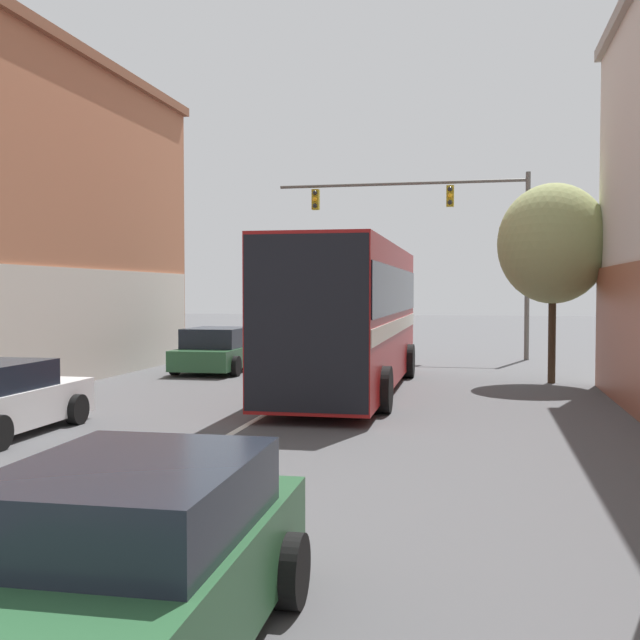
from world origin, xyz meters
TOP-DOWN VIEW (x-y plane):
  - lane_center_line at (0.00, 16.45)m, footprint 0.14×44.90m
  - bus at (1.10, 18.83)m, footprint 2.90×10.66m
  - hatchback_foreground at (2.01, 4.61)m, footprint 2.09×4.05m
  - parked_car_left_near at (-4.22, 31.58)m, footprint 2.39×4.05m
  - parked_car_left_far at (-3.82, 22.62)m, footprint 2.19×4.16m
  - traffic_signal_gantry at (3.23, 28.89)m, footprint 9.59×0.36m
  - street_tree_near at (6.32, 21.73)m, footprint 3.03×2.73m

SIDE VIEW (x-z plane):
  - lane_center_line at x=0.00m, z-range 0.00..0.01m
  - parked_car_left_near at x=-4.22m, z-range -0.04..1.33m
  - hatchback_foreground at x=2.01m, z-range -0.03..1.35m
  - parked_car_left_far at x=-3.82m, z-range -0.04..1.36m
  - bus at x=1.10m, z-range 0.22..3.92m
  - street_tree_near at x=6.32m, z-range 1.10..6.66m
  - traffic_signal_gantry at x=3.23m, z-range 1.62..8.61m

